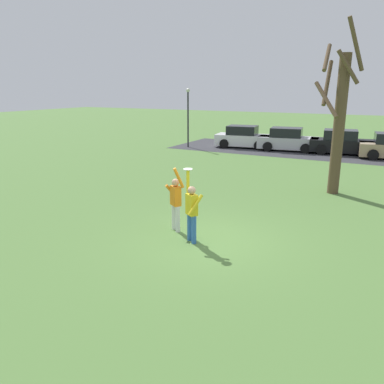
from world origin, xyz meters
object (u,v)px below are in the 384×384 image
object	(u,v)px
parked_car_black	(342,143)
person_defender	(176,200)
frisbee_disc	(188,169)
lamppost_by_lot	(188,112)
parked_car_white	(244,138)
parked_car_silver	(288,140)
bare_tree_tall	(339,117)
person_catcher	(192,209)

from	to	relation	value
parked_car_black	person_defender	bearing A→B (deg)	-105.81
frisbee_disc	lamppost_by_lot	size ratio (longest dim) A/B	0.06
parked_car_black	parked_car_white	bearing A→B (deg)	175.34
parked_car_white	lamppost_by_lot	xyz separation A→B (m)	(-3.70, -1.81, 1.86)
parked_car_silver	bare_tree_tall	distance (m)	11.73
person_catcher	bare_tree_tall	distance (m)	8.23
person_defender	bare_tree_tall	bearing A→B (deg)	96.57
person_catcher	lamppost_by_lot	bearing A→B (deg)	-27.27
frisbee_disc	person_catcher	bearing A→B (deg)	-33.97
person_defender	parked_car_black	distance (m)	17.87
person_defender	lamppost_by_lot	world-z (taller)	lamppost_by_lot
person_defender	frisbee_disc	world-z (taller)	frisbee_disc
frisbee_disc	parked_car_white	bearing A→B (deg)	105.56
person_defender	parked_car_white	xyz separation A→B (m)	(-4.28, 17.33, -0.25)
frisbee_disc	lamppost_by_lot	xyz separation A→B (m)	(-8.65, 15.97, 0.49)
parked_car_black	person_catcher	bearing A→B (deg)	-102.90
person_catcher	parked_car_white	world-z (taller)	person_catcher
lamppost_by_lot	parked_car_black	bearing A→B (deg)	11.69
parked_car_silver	bare_tree_tall	bearing A→B (deg)	-74.10
parked_car_white	bare_tree_tall	distance (m)	13.29
bare_tree_tall	frisbee_disc	bearing A→B (deg)	-111.52
frisbee_disc	person_defender	bearing A→B (deg)	146.03
person_catcher	parked_car_white	xyz separation A→B (m)	(-5.14, 17.91, -0.25)
bare_tree_tall	parked_car_silver	bearing A→B (deg)	113.58
person_defender	lamppost_by_lot	bearing A→B (deg)	151.17
person_catcher	bare_tree_tall	xyz separation A→B (m)	(2.71, 7.46, 2.17)
parked_car_black	lamppost_by_lot	xyz separation A→B (m)	(-10.50, -2.17, 1.86)
lamppost_by_lot	person_defender	bearing A→B (deg)	-62.80
bare_tree_tall	parked_car_white	bearing A→B (deg)	126.90
person_defender	parked_car_white	size ratio (longest dim) A/B	0.48
person_catcher	parked_car_white	distance (m)	18.64
parked_car_black	lamppost_by_lot	distance (m)	10.89
bare_tree_tall	lamppost_by_lot	size ratio (longest dim) A/B	1.60
frisbee_disc	parked_car_white	xyz separation A→B (m)	(-4.95, 17.79, -1.37)
frisbee_disc	parked_car_black	distance (m)	18.29
person_catcher	lamppost_by_lot	distance (m)	18.43
parked_car_white	bare_tree_tall	xyz separation A→B (m)	(7.85, -10.45, 2.43)
parked_car_silver	parked_car_black	distance (m)	3.57
parked_car_white	bare_tree_tall	bearing A→B (deg)	-60.78
person_defender	parked_car_silver	world-z (taller)	person_defender
person_catcher	frisbee_disc	size ratio (longest dim) A/B	8.08
person_catcher	parked_car_silver	world-z (taller)	person_catcher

